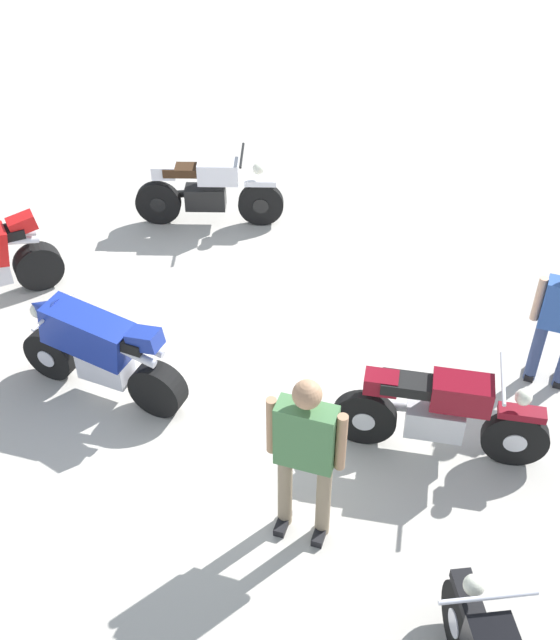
# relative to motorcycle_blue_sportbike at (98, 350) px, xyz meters

# --- Properties ---
(ground_plane) EXTENTS (40.00, 40.00, 0.00)m
(ground_plane) POSITION_rel_motorcycle_blue_sportbike_xyz_m (-1.00, -1.09, -0.59)
(ground_plane) COLOR #B7B2A8
(motorcycle_blue_sportbike) EXTENTS (1.96, 0.70, 1.14)m
(motorcycle_blue_sportbike) POSITION_rel_motorcycle_blue_sportbike_xyz_m (0.00, 0.00, 0.00)
(motorcycle_blue_sportbike) COLOR black
(motorcycle_blue_sportbike) RESTS_ON ground
(motorcycle_silver_cruiser) EXTENTS (1.95, 1.02, 1.09)m
(motorcycle_silver_cruiser) POSITION_rel_motorcycle_blue_sportbike_xyz_m (0.74, -3.50, -0.07)
(motorcycle_silver_cruiser) COLOR black
(motorcycle_silver_cruiser) RESTS_ON ground
(motorcycle_maroon_cruiser) EXTENTS (2.05, 0.80, 1.09)m
(motorcycle_maroon_cruiser) POSITION_rel_motorcycle_blue_sportbike_xyz_m (-3.44, -0.77, -0.07)
(motorcycle_maroon_cruiser) COLOR black
(motorcycle_maroon_cruiser) RESTS_ON ground
(person_in_green_shirt) EXTENTS (0.68, 0.36, 1.78)m
(person_in_green_shirt) POSITION_rel_motorcycle_blue_sportbike_xyz_m (-2.66, 0.64, 0.44)
(person_in_green_shirt) COLOR gray
(person_in_green_shirt) RESTS_ON ground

